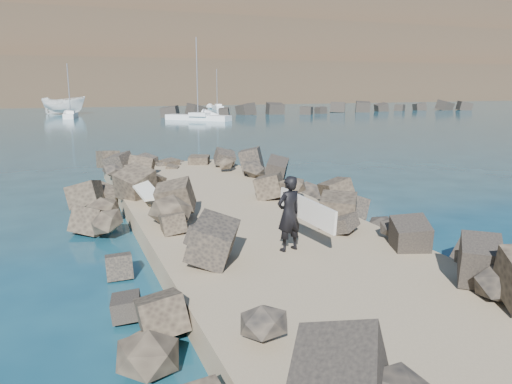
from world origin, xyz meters
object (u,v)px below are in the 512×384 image
at_px(boat_imported, 64,105).
at_px(surfer_with_board, 291,213).
at_px(surfboard_resting, 142,189).
at_px(sailboat_b, 71,115).

distance_m(boat_imported, surfer_with_board, 70.68).
bearing_deg(surfboard_resting, boat_imported, 81.91).
height_order(surfer_with_board, sailboat_b, sailboat_b).
distance_m(surfboard_resting, surfer_with_board, 6.63).
bearing_deg(surfer_with_board, boat_imported, 93.04).
relative_size(boat_imported, surfer_with_board, 3.17).
xyz_separation_m(boat_imported, surfer_with_board, (3.75, -70.58, 0.16)).
distance_m(surfboard_resting, boat_imported, 64.44).
xyz_separation_m(boat_imported, sailboat_b, (0.64, -9.54, -0.97)).
bearing_deg(surfer_with_board, surfboard_resting, 111.51).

